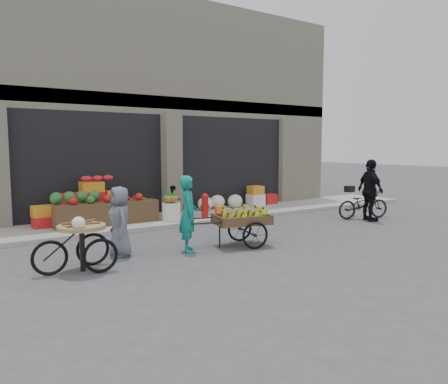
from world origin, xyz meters
TOP-DOWN VIEW (x-y plane):
  - ground at (0.00, 0.00)m, footprint 80.00×80.00m
  - sidewalk at (0.00, 4.10)m, footprint 18.00×2.20m
  - building at (0.00, 8.03)m, footprint 14.00×6.45m
  - fruit_display at (-2.48, 4.38)m, footprint 3.10×1.12m
  - pineapple_bin at (-0.75, 3.60)m, footprint 0.52×0.52m
  - fire_hydrant at (0.35, 3.55)m, footprint 0.22×0.22m
  - orange_bucket at (0.85, 3.50)m, footprint 0.32×0.32m
  - right_bay_goods at (2.61, 4.70)m, footprint 3.35×0.60m
  - seated_person at (-0.35, 4.20)m, footprint 0.51×0.43m
  - banana_cart at (-0.72, 0.34)m, footprint 2.17×1.25m
  - vendor_woman at (-1.93, 0.53)m, footprint 0.60×0.70m
  - tricycle_cart at (-4.23, 0.31)m, footprint 1.44×0.90m
  - vendor_grey at (-3.27, 0.95)m, footprint 0.51×0.73m
  - bicycle at (4.61, 1.19)m, footprint 1.81×1.07m
  - cyclist at (4.41, 0.79)m, footprint 0.74×1.16m

SIDE VIEW (x-z plane):
  - ground at x=0.00m, z-range 0.00..0.00m
  - sidewalk at x=0.00m, z-range 0.00..0.12m
  - orange_bucket at x=0.85m, z-range 0.12..0.42m
  - pineapple_bin at x=-0.75m, z-range 0.12..0.62m
  - right_bay_goods at x=2.61m, z-range 0.06..0.76m
  - bicycle at x=4.61m, z-range 0.00..0.90m
  - fire_hydrant at x=0.35m, z-range 0.15..0.86m
  - tricycle_cart at x=-4.23m, z-range 0.09..1.04m
  - seated_person at x=-0.35m, z-range 0.12..1.05m
  - banana_cart at x=-0.72m, z-range 0.19..1.05m
  - fruit_display at x=-2.48m, z-range 0.05..1.29m
  - vendor_grey at x=-3.27m, z-range 0.00..1.42m
  - vendor_woman at x=-1.93m, z-range 0.00..1.62m
  - cyclist at x=4.41m, z-range 0.00..1.84m
  - building at x=0.00m, z-range -0.13..6.87m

